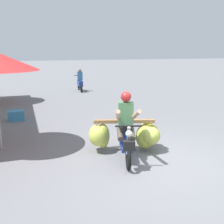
% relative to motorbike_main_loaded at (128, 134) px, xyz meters
% --- Properties ---
extents(ground_plane, '(120.00, 120.00, 0.00)m').
position_rel_motorbike_main_loaded_xyz_m(ground_plane, '(0.42, -0.74, -0.49)').
color(ground_plane, slate).
extents(motorbike_main_loaded, '(1.85, 1.76, 1.58)m').
position_rel_motorbike_main_loaded_xyz_m(motorbike_main_loaded, '(0.00, 0.00, 0.00)').
color(motorbike_main_loaded, black).
rests_on(motorbike_main_loaded, ground).
extents(motorbike_distant_ahead_left, '(0.50, 1.62, 1.40)m').
position_rel_motorbike_main_loaded_xyz_m(motorbike_distant_ahead_left, '(0.98, 10.24, 0.07)').
color(motorbike_distant_ahead_left, black).
rests_on(motorbike_distant_ahead_left, ground).
extents(produce_crate, '(0.56, 0.40, 0.36)m').
position_rel_motorbike_main_loaded_xyz_m(produce_crate, '(-2.66, 4.18, -0.31)').
color(produce_crate, teal).
rests_on(produce_crate, ground).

